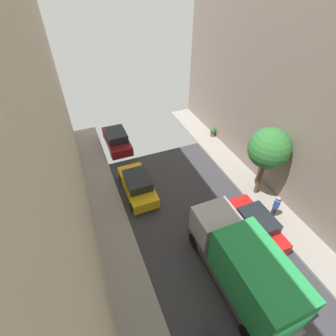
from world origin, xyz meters
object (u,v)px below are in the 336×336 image
Objects in this scene: parked_car_left_4 at (117,140)px; street_tree_1 at (269,149)px; parked_car_left_3 at (138,185)px; delivery_truck at (243,266)px; potted_plant_1 at (213,132)px; parked_car_right_2 at (255,225)px; pedestrian at (276,206)px.

parked_car_left_4 is 12.39m from street_tree_1.
parked_car_left_4 is at bearing 90.00° from parked_car_left_3.
delivery_truck is 1.32× the size of street_tree_1.
potted_plant_1 is (0.83, 7.44, -3.31)m from street_tree_1.
parked_car_left_3 is 7.95m from parked_car_right_2.
street_tree_1 reaches higher than parked_car_right_2.
street_tree_1 is at bearing -22.85° from parked_car_left_3.
parked_car_left_3 is 1.00× the size of parked_car_right_2.
parked_car_right_2 is 1.90m from pedestrian.
pedestrian is 0.34× the size of street_tree_1.
pedestrian is 2.26× the size of potted_plant_1.
street_tree_1 reaches higher than pedestrian.
parked_car_left_4 and parked_car_right_2 have the same top height.
potted_plant_1 is (1.21, 9.60, -0.53)m from pedestrian.
pedestrian is (7.21, -5.36, 0.35)m from parked_car_left_3.
delivery_truck is (2.70, -14.23, 1.07)m from parked_car_left_4.
parked_car_left_4 is 14.52m from delivery_truck.
delivery_truck is 13.69m from potted_plant_1.
street_tree_1 is (4.89, 4.94, 2.06)m from delivery_truck.
parked_car_left_3 is 0.84× the size of street_tree_1.
delivery_truck is 7.25m from street_tree_1.
parked_car_left_3 is 1.00× the size of parked_car_left_4.
street_tree_1 is 8.18m from potted_plant_1.
parked_car_left_4 is 2.44× the size of pedestrian.
delivery_truck is at bearing -134.66° from street_tree_1.
potted_plant_1 is at bearing 65.23° from delivery_truck.
pedestrian reaches higher than potted_plant_1.
potted_plant_1 is at bearing 83.64° from street_tree_1.
delivery_truck reaches higher than parked_car_right_2.
parked_car_right_2 is at bearing -165.43° from pedestrian.
parked_car_left_4 is at bearing 114.37° from parked_car_right_2.
street_tree_1 reaches higher than potted_plant_1.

